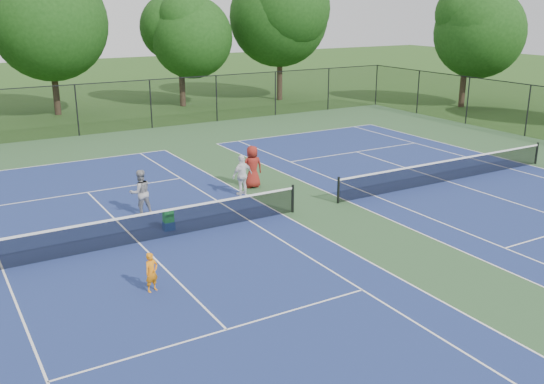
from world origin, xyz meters
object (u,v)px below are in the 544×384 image
child_player (152,272)px  bystander_a (242,175)px  ball_crate (169,226)px  bystander_c (252,167)px  tree_back_b (48,17)px  tree_side_e (468,27)px  ball_hopper (168,216)px  tree_back_c (180,32)px  tree_back_d (280,12)px  instructor (140,192)px

child_player → bystander_a: size_ratio=0.67×
bystander_a → ball_crate: bearing=17.2°
child_player → bystander_c: 10.01m
tree_back_b → bystander_c: 23.35m
tree_side_e → ball_hopper: (-28.72, -13.40, -5.29)m
tree_back_c → bystander_c: 22.65m
bystander_a → ball_hopper: (-4.07, -2.26, -0.31)m
bystander_a → bystander_c: bearing=-152.1°
tree_back_b → child_player: tree_back_b is taller
ball_hopper → child_player: bearing=-116.8°
ball_crate → ball_hopper: 0.37m
tree_back_b → ball_crate: tree_back_b is taller
tree_side_e → tree_back_b: bearing=156.0°
tree_back_b → bystander_a: (2.36, -23.14, -5.76)m
bystander_c → tree_side_e: bearing=-150.3°
tree_back_d → ball_hopper: bearing=-128.7°
tree_back_b → instructor: tree_back_b is taller
child_player → instructor: instructor is taller
ball_crate → ball_hopper: ball_hopper is taller
child_player → ball_hopper: (2.09, 4.14, -0.04)m
instructor → ball_hopper: instructor is taller
bystander_a → child_player: bearing=34.2°
tree_side_e → child_player: 35.83m
ball_crate → bystander_c: bearing=31.1°
instructor → ball_crate: 2.18m
tree_back_c → ball_crate: 27.18m
instructor → bystander_c: 5.27m
tree_back_b → bystander_c: bearing=-81.8°
tree_back_d → ball_crate: size_ratio=27.73×
bystander_c → ball_crate: bystander_c is taller
tree_back_d → child_player: 35.08m
tree_back_d → child_player: size_ratio=9.30×
tree_back_d → bystander_c: size_ratio=5.75×
bystander_c → child_player: bearing=51.4°
tree_back_d → bystander_c: bearing=-124.0°
tree_back_b → child_player: size_ratio=9.00×
tree_back_b → ball_hopper: tree_back_b is taller
tree_side_e → bystander_a: tree_side_e is taller
tree_side_e → instructor: 31.51m
child_player → tree_side_e: bearing=10.4°
instructor → ball_crate: bearing=94.9°
child_player → bystander_c: bearing=26.1°
instructor → tree_side_e: bearing=-160.9°
tree_back_c → ball_crate: bearing=-113.7°
child_player → ball_hopper: bearing=44.0°
tree_side_e → ball_hopper: tree_side_e is taller
child_player → instructor: bearing=54.3°
ball_hopper → tree_back_b: bearing=86.1°
tree_back_b → instructor: 24.12m
tree_back_c → bystander_c: bearing=-105.1°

